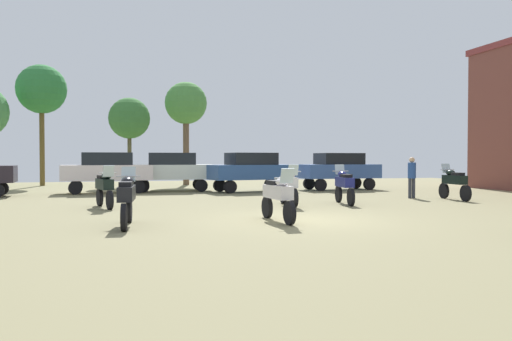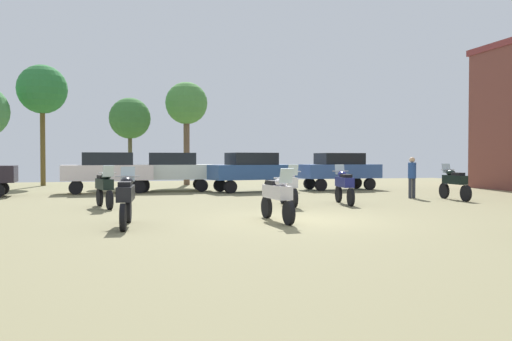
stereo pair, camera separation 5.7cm
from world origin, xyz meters
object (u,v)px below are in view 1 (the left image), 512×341
at_px(motorcycle_1, 278,195).
at_px(tree_4, 42,90).
at_px(motorcycle_3, 105,187).
at_px(person_1, 412,174).
at_px(motorcycle_4, 289,185).
at_px(tree_2, 186,105).
at_px(motorcycle_2, 344,185).
at_px(car_1, 107,169).
at_px(car_2, 251,169).
at_px(car_5, 172,169).
at_px(motorcycle_7, 127,197).
at_px(tree_3, 129,119).
at_px(car_4, 339,168).
at_px(motorcycle_5, 454,182).

xyz_separation_m(motorcycle_1, tree_4, (-8.73, 21.09, 5.25)).
height_order(motorcycle_3, person_1, person_1).
xyz_separation_m(motorcycle_4, tree_2, (-1.73, 15.37, 4.44)).
distance_m(motorcycle_2, tree_4, 21.65).
relative_size(car_1, person_1, 2.48).
relative_size(car_2, car_5, 1.04).
distance_m(motorcycle_7, car_5, 13.79).
distance_m(motorcycle_1, tree_3, 20.11).
bearing_deg(tree_4, motorcycle_3, -75.51).
distance_m(motorcycle_1, car_5, 13.67).
xyz_separation_m(car_4, tree_4, (-16.24, 8.53, 4.80)).
bearing_deg(motorcycle_7, tree_3, 93.92).
height_order(motorcycle_3, motorcycle_4, motorcycle_4).
distance_m(motorcycle_1, motorcycle_5, 10.47).
bearing_deg(car_1, car_2, -99.97).
bearing_deg(person_1, car_1, 155.06).
height_order(motorcycle_5, tree_4, tree_4).
height_order(motorcycle_1, tree_3, tree_3).
height_order(motorcycle_4, motorcycle_7, motorcycle_4).
distance_m(car_2, tree_3, 9.88).
bearing_deg(person_1, car_5, 145.50).
bearing_deg(motorcycle_5, car_4, 107.51).
relative_size(car_1, tree_4, 0.58).
xyz_separation_m(motorcycle_1, car_5, (-1.46, 13.58, 0.45)).
xyz_separation_m(motorcycle_3, car_2, (7.07, 6.97, 0.44)).
xyz_separation_m(motorcycle_7, car_1, (-0.72, 13.04, 0.43)).
relative_size(motorcycle_7, car_4, 0.52).
height_order(car_1, car_4, same).
height_order(motorcycle_4, tree_4, tree_4).
bearing_deg(tree_4, car_4, -27.70).
relative_size(motorcycle_1, motorcycle_3, 1.09).
height_order(motorcycle_5, tree_3, tree_3).
distance_m(person_1, tree_4, 22.95).
bearing_deg(car_5, tree_3, 21.82).
height_order(motorcycle_1, tree_4, tree_4).
bearing_deg(car_5, tree_4, 47.21).
height_order(motorcycle_1, car_1, car_1).
bearing_deg(car_2, motorcycle_5, -146.78).
height_order(motorcycle_4, car_2, car_2).
distance_m(tree_2, tree_3, 3.69).
distance_m(motorcycle_2, motorcycle_4, 2.19).
distance_m(motorcycle_3, tree_4, 17.23).
bearing_deg(tree_4, car_5, -45.95).
relative_size(motorcycle_1, car_5, 0.51).
bearing_deg(motorcycle_2, car_2, 110.34).
bearing_deg(tree_2, motorcycle_2, -75.72).
bearing_deg(motorcycle_3, motorcycle_5, 164.67).
relative_size(motorcycle_1, car_4, 0.51).
distance_m(car_1, person_1, 14.44).
bearing_deg(car_4, car_5, 79.89).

